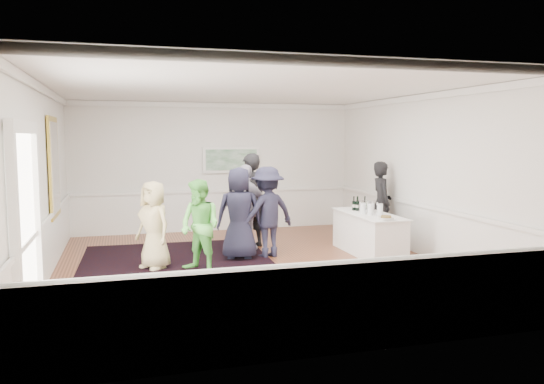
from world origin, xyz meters
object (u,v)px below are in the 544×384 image
object	(u,v)px
guest_tan	(154,225)
guest_dark_b	(250,200)
guest_green	(200,226)
serving_table	(369,234)
bartender	(381,203)
guest_dark_a	(267,212)
nut_bowl	(386,218)
guest_navy	(239,213)
ice_bucket	(369,207)
guest_lilac	(246,208)

from	to	relation	value
guest_tan	guest_dark_b	xyz separation A→B (m)	(2.10, 1.37, 0.22)
guest_green	serving_table	bearing A→B (deg)	59.01
bartender	guest_dark_b	xyz separation A→B (m)	(-2.84, 0.49, 0.09)
guest_tan	guest_dark_b	size ratio (longest dim) A/B	0.79
bartender	guest_dark_b	bearing A→B (deg)	89.17
guest_green	guest_dark_a	bearing A→B (deg)	80.54
nut_bowl	guest_navy	bearing A→B (deg)	156.14
ice_bucket	nut_bowl	size ratio (longest dim) A/B	0.91
guest_tan	guest_green	distance (m)	0.89
bartender	ice_bucket	xyz separation A→B (m)	(-0.63, -0.67, 0.03)
guest_green	nut_bowl	size ratio (longest dim) A/B	5.69
bartender	guest_dark_a	size ratio (longest dim) A/B	1.02
serving_table	nut_bowl	size ratio (longest dim) A/B	7.14
bartender	nut_bowl	bearing A→B (deg)	164.13
guest_dark_a	guest_green	bearing A→B (deg)	12.52
bartender	serving_table	bearing A→B (deg)	148.75
guest_tan	guest_dark_a	world-z (taller)	guest_dark_a
guest_tan	guest_lilac	xyz separation A→B (m)	(1.92, 0.99, 0.11)
guest_dark_a	guest_dark_b	distance (m)	1.02
guest_navy	ice_bucket	size ratio (longest dim) A/B	6.87
guest_lilac	guest_navy	distance (m)	0.74
guest_navy	nut_bowl	world-z (taller)	guest_navy
guest_green	ice_bucket	bearing A→B (deg)	61.54
guest_lilac	guest_dark_b	size ratio (longest dim) A/B	0.89
guest_navy	guest_tan	bearing A→B (deg)	22.27
guest_tan	guest_dark_a	distance (m)	2.23
nut_bowl	serving_table	bearing A→B (deg)	85.22
nut_bowl	ice_bucket	bearing A→B (deg)	81.67
guest_dark_a	nut_bowl	distance (m)	2.28
serving_table	guest_dark_a	xyz separation A→B (m)	(-2.03, 0.32, 0.47)
bartender	guest_navy	xyz separation A→B (m)	(-3.31, -0.56, -0.02)
guest_dark_a	ice_bucket	xyz separation A→B (m)	(2.11, -0.15, 0.05)
serving_table	guest_green	xyz separation A→B (m)	(-3.46, -0.50, 0.40)
bartender	ice_bucket	size ratio (longest dim) A/B	7.01
guest_tan	guest_green	bearing A→B (deg)	23.49
ice_bucket	bartender	bearing A→B (deg)	46.49
guest_green	guest_dark_b	world-z (taller)	guest_dark_b
guest_dark_a	ice_bucket	size ratio (longest dim) A/B	6.85
guest_dark_a	guest_navy	xyz separation A→B (m)	(-0.57, -0.05, 0.00)
guest_dark_b	guest_dark_a	bearing A→B (deg)	79.06
guest_dark_b	ice_bucket	world-z (taller)	guest_dark_b
guest_dark_a	ice_bucket	distance (m)	2.11
guest_navy	ice_bucket	xyz separation A→B (m)	(2.68, -0.10, 0.05)
bartender	guest_lilac	xyz separation A→B (m)	(-3.02, 0.11, -0.01)
guest_green	nut_bowl	bearing A→B (deg)	45.00
guest_lilac	nut_bowl	distance (m)	2.87
guest_green	guest_lilac	distance (m)	1.86
serving_table	guest_dark_a	bearing A→B (deg)	170.97
serving_table	ice_bucket	size ratio (longest dim) A/B	7.85
serving_table	guest_tan	world-z (taller)	guest_tan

